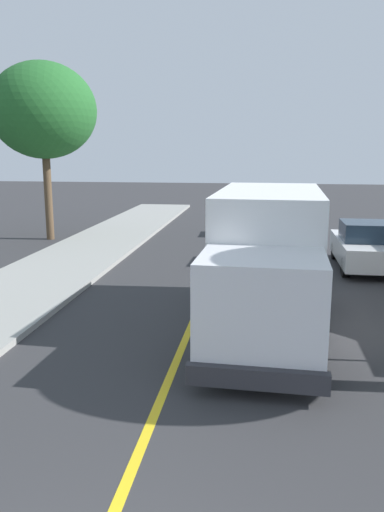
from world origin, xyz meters
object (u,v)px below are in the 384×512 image
Objects in this scene: parked_car_near at (274,243)px; parked_car_mid at (263,219)px; parked_van_across at (364,246)px; street_tree_down_block at (43,111)px; box_truck at (268,254)px.

parked_car_mid is at bearing 93.62° from parked_car_near.
parked_car_near is 3.13m from parked_van_across.
parked_car_mid is at bearing 13.53° from street_tree_down_block.
box_truck is at bearing -89.60° from parked_car_mid.
street_tree_down_block reaches higher than box_truck.
parked_van_across is at bearing -17.32° from street_tree_down_block.
street_tree_down_block reaches higher than parked_van_across.
box_truck is 15.21m from street_tree_down_block.
parked_van_across is (3.52, -6.54, 0.00)m from parked_car_mid.
box_truck reaches higher than parked_car_mid.
box_truck is 0.92× the size of street_tree_down_block.
street_tree_down_block is at bearing 162.68° from parked_van_across.
parked_car_mid is (-0.09, 13.14, -0.97)m from box_truck.
box_truck is 1.65× the size of parked_van_across.
parked_car_near is 12.07m from street_tree_down_block.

